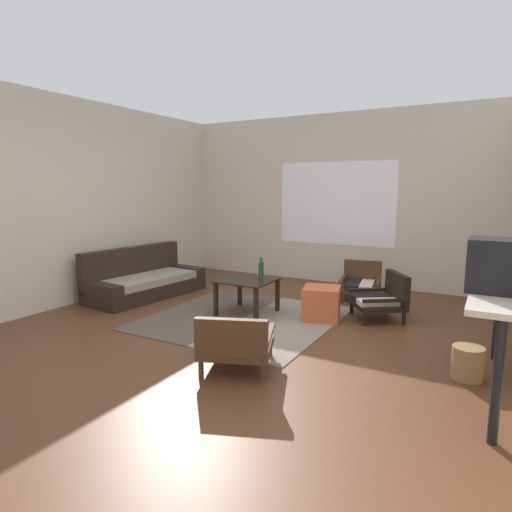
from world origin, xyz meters
TOP-DOWN VIEW (x-y plane):
  - ground_plane at (0.00, 0.00)m, footprint 7.80×7.80m
  - far_wall_with_window at (0.00, 3.06)m, footprint 5.60×0.13m
  - side_wall_left at (-2.66, 0.30)m, footprint 0.12×6.60m
  - area_rug at (-0.27, 0.56)m, footprint 2.07×2.15m
  - couch at (-2.09, 0.81)m, footprint 0.90×1.76m
  - coffee_table at (-0.32, 0.74)m, footprint 0.63×0.63m
  - armchair_by_window at (0.67, 2.21)m, footprint 0.62×0.67m
  - armchair_striped_foreground at (0.43, -0.73)m, footprint 0.78×0.79m
  - armchair_corner at (1.17, 1.35)m, footprint 0.76×0.77m
  - ottoman_orange at (0.54, 0.98)m, footprint 0.51×0.51m
  - console_shelf at (2.34, -0.12)m, footprint 0.40×1.62m
  - crt_television at (2.34, -0.33)m, footprint 0.47×0.34m
  - clay_vase at (2.34, 0.33)m, footprint 0.19×0.19m
  - glass_bottle at (-0.16, 0.79)m, footprint 0.06×0.06m
  - wicker_basket at (2.15, 0.05)m, footprint 0.25×0.25m

SIDE VIEW (x-z plane):
  - ground_plane at x=0.00m, z-range 0.00..0.00m
  - area_rug at x=-0.27m, z-range 0.00..0.01m
  - wicker_basket at x=2.15m, z-range 0.00..0.27m
  - ottoman_orange at x=0.54m, z-range 0.00..0.39m
  - couch at x=-2.09m, z-range -0.14..0.55m
  - armchair_by_window at x=0.67m, z-range -0.03..0.48m
  - armchair_striped_foreground at x=0.43m, z-range -0.01..0.50m
  - armchair_corner at x=1.17m, z-range -0.02..0.53m
  - coffee_table at x=-0.32m, z-range 0.14..0.57m
  - glass_bottle at x=-0.16m, z-range 0.41..0.69m
  - console_shelf at x=2.34m, z-range 0.32..1.14m
  - clay_vase at x=2.34m, z-range 0.79..1.10m
  - crt_television at x=2.34m, z-range 0.82..1.19m
  - far_wall_with_window at x=0.00m, z-range 0.00..2.70m
  - side_wall_left at x=-2.66m, z-range 0.00..2.70m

